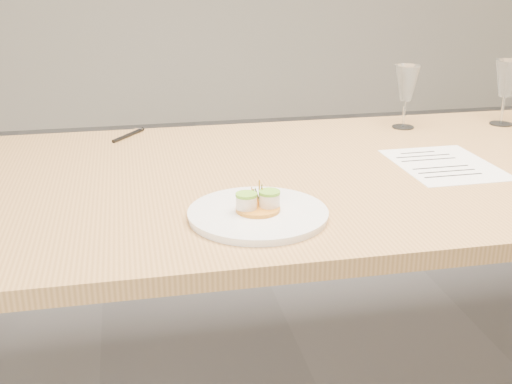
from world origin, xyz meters
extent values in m
cube|color=tan|center=(0.00, 0.00, 0.73)|extent=(2.40, 1.00, 0.04)
cylinder|color=white|center=(-0.27, -0.28, 0.76)|extent=(0.29, 0.29, 0.01)
cylinder|color=white|center=(-0.27, -0.28, 0.76)|extent=(0.29, 0.29, 0.01)
cylinder|color=gold|center=(-0.27, -0.28, 0.77)|extent=(0.09, 0.09, 0.01)
cylinder|color=#F3E1C6|center=(-0.29, -0.28, 0.79)|extent=(0.04, 0.04, 0.03)
cylinder|color=#F3E1C6|center=(-0.24, -0.28, 0.79)|extent=(0.04, 0.04, 0.03)
cylinder|color=#86C436|center=(-0.29, -0.28, 0.80)|extent=(0.04, 0.04, 0.01)
cylinder|color=#86C436|center=(-0.24, -0.28, 0.80)|extent=(0.04, 0.04, 0.01)
cylinder|color=#CDBB6D|center=(-0.21, -0.33, 0.76)|extent=(0.05, 0.05, 0.00)
cube|color=white|center=(0.28, -0.03, 0.75)|extent=(0.25, 0.31, 0.00)
cube|color=black|center=(0.26, 0.08, 0.75)|extent=(0.10, 0.01, 0.00)
cube|color=black|center=(0.26, 0.05, 0.75)|extent=(0.16, 0.01, 0.00)
cube|color=black|center=(0.26, 0.02, 0.75)|extent=(0.16, 0.01, 0.00)
cube|color=black|center=(0.26, -0.05, 0.75)|extent=(0.16, 0.01, 0.00)
cube|color=black|center=(0.26, -0.08, 0.75)|extent=(0.16, 0.01, 0.00)
cube|color=black|center=(0.26, -0.12, 0.75)|extent=(0.16, 0.01, 0.00)
cylinder|color=black|center=(-0.52, 0.41, 0.76)|extent=(0.10, 0.13, 0.01)
cube|color=silver|center=(-0.49, 0.46, 0.76)|extent=(0.02, 0.02, 0.00)
cylinder|color=white|center=(0.33, 0.35, 0.75)|extent=(0.07, 0.07, 0.00)
cylinder|color=white|center=(0.33, 0.35, 0.80)|extent=(0.01, 0.01, 0.08)
cone|color=white|center=(0.33, 0.35, 0.89)|extent=(0.08, 0.08, 0.11)
cylinder|color=white|center=(0.66, 0.32, 0.75)|extent=(0.07, 0.07, 0.00)
cylinder|color=white|center=(0.66, 0.32, 0.80)|extent=(0.01, 0.01, 0.09)
cone|color=white|center=(0.66, 0.32, 0.90)|extent=(0.08, 0.08, 0.11)
camera|label=1|loc=(-0.52, -1.49, 1.27)|focal=45.00mm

